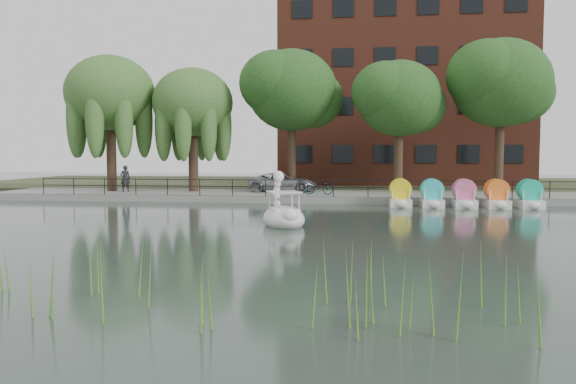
% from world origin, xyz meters
% --- Properties ---
extents(ground_plane, '(120.00, 120.00, 0.00)m').
position_xyz_m(ground_plane, '(0.00, 0.00, 0.00)').
color(ground_plane, '#42514B').
extents(promenade, '(40.00, 6.00, 0.40)m').
position_xyz_m(promenade, '(0.00, 16.00, 0.20)').
color(promenade, gray).
rests_on(promenade, ground_plane).
extents(kerb, '(40.00, 0.25, 0.40)m').
position_xyz_m(kerb, '(0.00, 13.05, 0.20)').
color(kerb, gray).
rests_on(kerb, ground_plane).
extents(land_strip, '(60.00, 22.00, 0.36)m').
position_xyz_m(land_strip, '(0.00, 30.00, 0.18)').
color(land_strip, '#47512D').
rests_on(land_strip, ground_plane).
extents(railing, '(32.00, 0.05, 1.00)m').
position_xyz_m(railing, '(0.00, 13.25, 1.15)').
color(railing, black).
rests_on(railing, promenade).
extents(apartment_building, '(20.00, 10.07, 18.00)m').
position_xyz_m(apartment_building, '(7.00, 29.97, 9.36)').
color(apartment_building, '#4C1E16').
rests_on(apartment_building, land_strip).
extents(willow_left, '(5.88, 5.88, 9.01)m').
position_xyz_m(willow_left, '(-13.00, 16.50, 6.87)').
color(willow_left, '#473323').
rests_on(willow_left, promenade).
extents(willow_mid, '(5.32, 5.32, 8.15)m').
position_xyz_m(willow_mid, '(-7.50, 17.00, 6.25)').
color(willow_mid, '#473323').
rests_on(willow_mid, promenade).
extents(broadleaf_center, '(6.00, 6.00, 9.25)m').
position_xyz_m(broadleaf_center, '(-1.00, 18.00, 7.06)').
color(broadleaf_center, '#473323').
rests_on(broadleaf_center, promenade).
extents(broadleaf_right, '(5.40, 5.40, 8.32)m').
position_xyz_m(broadleaf_right, '(6.00, 17.50, 6.39)').
color(broadleaf_right, '#473323').
rests_on(broadleaf_right, promenade).
extents(broadleaf_far, '(6.30, 6.30, 9.71)m').
position_xyz_m(broadleaf_far, '(12.50, 18.50, 7.40)').
color(broadleaf_far, '#473323').
rests_on(broadleaf_far, promenade).
extents(minivan, '(2.64, 5.31, 1.45)m').
position_xyz_m(minivan, '(-1.48, 17.11, 1.12)').
color(minivan, gray).
rests_on(minivan, promenade).
extents(bicycle, '(0.68, 1.75, 1.00)m').
position_xyz_m(bicycle, '(1.04, 14.83, 0.90)').
color(bicycle, gray).
rests_on(bicycle, promenade).
extents(pedestrian, '(0.85, 0.73, 1.98)m').
position_xyz_m(pedestrian, '(-11.70, 15.66, 1.39)').
color(pedestrian, black).
rests_on(pedestrian, promenade).
extents(swan_boat, '(2.48, 3.01, 2.20)m').
position_xyz_m(swan_boat, '(0.43, 3.05, 0.48)').
color(swan_boat, white).
rests_on(swan_boat, ground_plane).
extents(pedal_boat_row, '(7.95, 1.70, 1.40)m').
position_xyz_m(pedal_boat_row, '(9.13, 11.85, 0.61)').
color(pedal_boat_row, white).
rests_on(pedal_boat_row, ground_plane).
extents(reed_bank, '(24.00, 2.40, 1.20)m').
position_xyz_m(reed_bank, '(2.00, -9.50, 0.60)').
color(reed_bank, '#669938').
rests_on(reed_bank, ground_plane).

